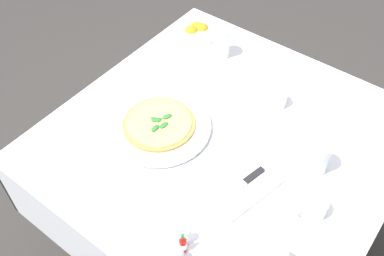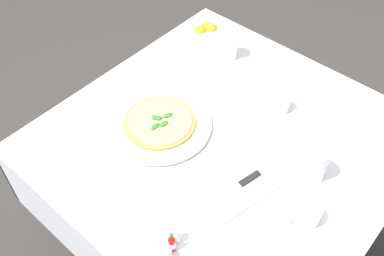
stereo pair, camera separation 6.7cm
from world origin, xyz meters
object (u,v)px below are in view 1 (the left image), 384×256
pizza (159,123)px  coffee_cup_far_left (275,99)px  coffee_cup_near_right (313,207)px  dinner_knife (242,184)px  salt_shaker (179,256)px  pepper_shaker (186,236)px  citrus_bowl (197,31)px  pizza_plate (159,126)px  hot_sauce_bottle (183,244)px  napkin_folded (242,187)px  water_glass_left_edge (221,44)px  water_glass_right_edge (318,158)px

pizza → coffee_cup_far_left: size_ratio=1.85×
pizza → coffee_cup_near_right: coffee_cup_near_right is taller
pizza → dinner_knife: 0.35m
salt_shaker → pepper_shaker: 0.06m
dinner_knife → citrus_bowl: size_ratio=1.30×
pizza_plate → hot_sauce_bottle: size_ratio=4.17×
napkin_folded → salt_shaker: 0.29m
pizza → water_glass_left_edge: water_glass_left_edge is taller
citrus_bowl → pepper_shaker: bearing=35.1°
dinner_knife → coffee_cup_near_right: bearing=117.2°
water_glass_left_edge → water_glass_right_edge: bearing=63.1°
water_glass_right_edge → dinner_knife: (0.20, -0.14, -0.03)m
coffee_cup_near_right → pepper_shaker: (0.28, -0.23, -0.00)m
pizza → coffee_cup_far_left: (-0.33, 0.25, 0.00)m
hot_sauce_bottle → pepper_shaker: 0.03m
pepper_shaker → coffee_cup_far_left: bearing=-172.9°
coffee_cup_near_right → napkin_folded: size_ratio=0.53×
coffee_cup_far_left → citrus_bowl: citrus_bowl is taller
pizza_plate → hot_sauce_bottle: bearing=48.4°
coffee_cup_far_left → pepper_shaker: bearing=7.1°
napkin_folded → citrus_bowl: 0.76m
coffee_cup_far_left → hot_sauce_bottle: bearing=7.7°
water_glass_left_edge → citrus_bowl: 0.15m
hot_sauce_bottle → pepper_shaker: hot_sauce_bottle is taller
citrus_bowl → salt_shaker: bearing=34.2°
napkin_folded → coffee_cup_near_right: bearing=116.8°
napkin_folded → dinner_knife: bearing=0.3°
pizza_plate → coffee_cup_near_right: coffee_cup_near_right is taller
citrus_bowl → hot_sauce_bottle: (0.78, 0.54, 0.01)m
water_glass_left_edge → dinner_knife: bearing=40.5°
coffee_cup_near_right → napkin_folded: bearing=-76.0°
pizza → pepper_shaker: (0.27, 0.32, 0.00)m
citrus_bowl → napkin_folded: bearing=47.0°
coffee_cup_near_right → water_glass_right_edge: size_ratio=1.13×
water_glass_left_edge → salt_shaker: size_ratio=2.08×
pizza → water_glass_left_edge: (-0.44, -0.06, 0.03)m
water_glass_left_edge → pepper_shaker: size_ratio=2.08×
water_glass_right_edge → water_glass_left_edge: bearing=-116.9°
coffee_cup_near_right → pepper_shaker: bearing=-39.0°
napkin_folded → salt_shaker: (0.29, -0.01, 0.02)m
pizza → citrus_bowl: size_ratio=1.60×
pizza_plate → dinner_knife: dinner_knife is taller
napkin_folded → pizza: bearing=-82.8°
water_glass_left_edge → hot_sauce_bottle: bearing=28.1°
water_glass_right_edge → coffee_cup_near_right: bearing=23.5°
coffee_cup_near_right → water_glass_right_edge: water_glass_right_edge is taller
water_glass_right_edge → citrus_bowl: 0.76m
coffee_cup_far_left → salt_shaker: 0.66m
pizza_plate → coffee_cup_far_left: 0.41m
napkin_folded → hot_sauce_bottle: bearing=9.1°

